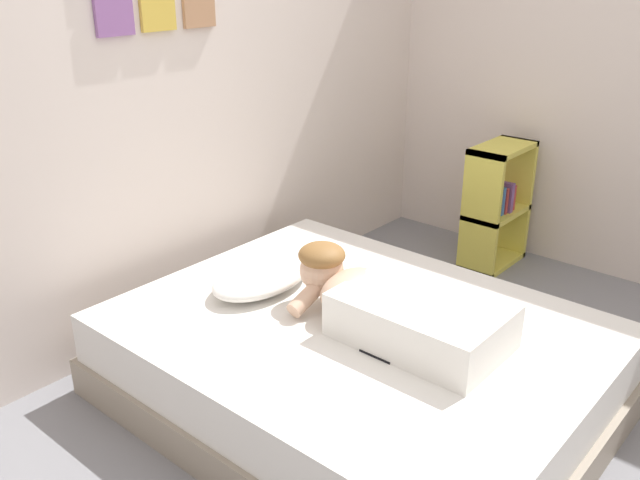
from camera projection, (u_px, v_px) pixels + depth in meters
name	position (u px, v px, depth m)	size (l,w,h in m)	color
ground_plane	(439.00, 450.00, 2.63)	(12.05, 12.05, 0.00)	gray
back_wall	(155.00, 78.00, 3.11)	(4.02, 0.12, 2.50)	silver
side_wall_right	(608.00, 57.00, 3.76)	(0.10, 6.10, 2.50)	beige
bed	(357.00, 362.00, 2.86)	(1.52, 1.94, 0.39)	gray
pillow	(262.00, 277.00, 3.04)	(0.52, 0.32, 0.11)	white
person_lying	(391.00, 306.00, 2.69)	(0.43, 0.92, 0.27)	white
coffee_cup	(321.00, 262.00, 3.22)	(0.12, 0.09, 0.07)	teal
cell_phone	(379.00, 353.00, 2.55)	(0.07, 0.14, 0.01)	black
bookshelf	(496.00, 205.00, 4.08)	(0.45, 0.24, 0.75)	#D8CC4C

